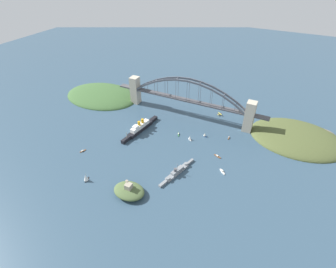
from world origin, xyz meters
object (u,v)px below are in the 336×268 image
object	(u,v)px
ocean_liner	(140,128)
naval_cruiser	(177,172)
small_boat_3	(205,135)
small_boat_5	(229,138)
small_boat_6	(178,134)
harbor_arch_bridge	(188,101)
fort_island_mid_harbor	(129,191)
small_boat_4	(83,151)
small_boat_2	(222,171)
small_boat_0	(86,178)
small_boat_7	(190,138)
seaplane_taxiing_near_bridge	(220,114)
small_boat_1	(217,156)

from	to	relation	value
ocean_liner	naval_cruiser	bearing A→B (deg)	146.00
small_boat_3	small_boat_5	world-z (taller)	small_boat_3
small_boat_6	harbor_arch_bridge	bearing A→B (deg)	-79.79
fort_island_mid_harbor	small_boat_4	bearing A→B (deg)	-19.67
harbor_arch_bridge	ocean_liner	size ratio (longest dim) A/B	3.14
harbor_arch_bridge	ocean_liner	distance (m)	97.97
small_boat_3	harbor_arch_bridge	bearing A→B (deg)	-43.09
small_boat_2	small_boat_0	bearing A→B (deg)	31.27
ocean_liner	small_boat_7	size ratio (longest dim) A/B	11.29
ocean_liner	small_boat_7	bearing A→B (deg)	-171.33
small_boat_6	seaplane_taxiing_near_bridge	bearing A→B (deg)	-115.77
small_boat_5	small_boat_0	bearing A→B (deg)	50.71
ocean_liner	harbor_arch_bridge	bearing A→B (deg)	-122.52
naval_cruiser	small_boat_5	size ratio (longest dim) A/B	7.76
small_boat_7	small_boat_5	bearing A→B (deg)	-150.12
small_boat_5	small_boat_6	size ratio (longest dim) A/B	0.80
small_boat_0	small_boat_6	bearing A→B (deg)	-114.14
ocean_liner	fort_island_mid_harbor	size ratio (longest dim) A/B	2.21
small_boat_2	small_boat_3	xyz separation A→B (m)	(49.76, -67.54, 2.87)
small_boat_2	small_boat_1	bearing A→B (deg)	-60.80
seaplane_taxiing_near_bridge	small_boat_1	distance (m)	117.82
fort_island_mid_harbor	small_boat_1	world-z (taller)	fort_island_mid_harbor
ocean_liner	seaplane_taxiing_near_bridge	bearing A→B (deg)	-134.75
small_boat_1	small_boat_3	xyz separation A→B (m)	(34.00, -39.34, 2.94)
small_boat_0	small_boat_7	distance (m)	168.78
ocean_liner	small_boat_3	distance (m)	107.51
small_boat_5	small_boat_6	distance (m)	81.63
small_boat_0	small_boat_4	bearing A→B (deg)	-44.68
seaplane_taxiing_near_bridge	small_boat_3	size ratio (longest dim) A/B	1.14
ocean_liner	naval_cruiser	size ratio (longest dim) A/B	1.31
harbor_arch_bridge	fort_island_mid_harbor	size ratio (longest dim) A/B	6.92
fort_island_mid_harbor	small_boat_1	xyz separation A→B (m)	(-77.56, -117.14, -4.57)
small_boat_0	small_boat_5	size ratio (longest dim) A/B	1.34
small_boat_3	small_boat_6	world-z (taller)	small_boat_3
seaplane_taxiing_near_bridge	small_boat_0	distance (m)	260.78
ocean_liner	small_boat_3	bearing A→B (deg)	-162.81
fort_island_mid_harbor	small_boat_1	distance (m)	140.56
seaplane_taxiing_near_bridge	small_boat_7	xyz separation A→B (m)	(20.75, 93.05, 1.57)
harbor_arch_bridge	small_boat_6	size ratio (longest dim) A/B	25.66
small_boat_6	small_boat_4	bearing A→B (deg)	42.64
harbor_arch_bridge	small_boat_7	xyz separation A→B (m)	(-33.17, 67.23, -26.12)
ocean_liner	small_boat_3	world-z (taller)	ocean_liner
naval_cruiser	harbor_arch_bridge	bearing A→B (deg)	-72.31
small_boat_2	fort_island_mid_harbor	bearing A→B (deg)	43.62
seaplane_taxiing_near_bridge	small_boat_2	distance (m)	149.41
harbor_arch_bridge	small_boat_2	world-z (taller)	harbor_arch_bridge
small_boat_3	small_boat_6	distance (m)	42.91
small_boat_2	small_boat_5	world-z (taller)	small_boat_2
small_boat_1	small_boat_7	world-z (taller)	small_boat_7
small_boat_5	fort_island_mid_harbor	bearing A→B (deg)	64.63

